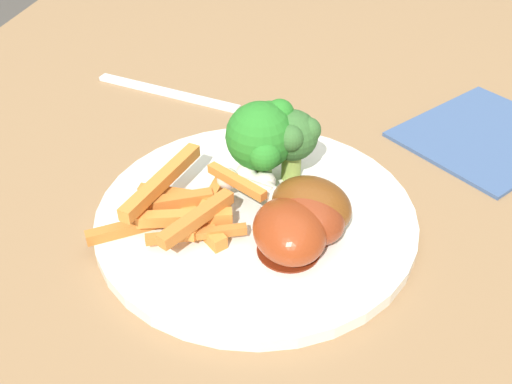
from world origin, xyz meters
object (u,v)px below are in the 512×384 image
Objects in this scene: broccoli_floret_front at (293,136)px; chicken_drumstick_near at (305,204)px; broccoli_floret_middle at (262,137)px; dining_table at (230,249)px; chicken_drumstick_far at (303,211)px; carrot_fries_pile at (184,207)px; dinner_plate at (256,216)px; fork at (167,92)px; chicken_drumstick_extra at (288,228)px.

broccoli_floret_front reaches higher than chicken_drumstick_near.
broccoli_floret_middle is 0.07m from chicken_drumstick_near.
broccoli_floret_front is 0.55× the size of chicken_drumstick_near.
dining_table is 11.35× the size of chicken_drumstick_far.
dinner_plate is at bearing 114.01° from carrot_fries_pile.
chicken_drumstick_near is 0.29m from fork.
broccoli_floret_front reaches higher than fork.
chicken_drumstick_extra is at bearing 23.03° from broccoli_floret_middle.
broccoli_floret_front is (0.01, 0.06, 0.15)m from dining_table.
chicken_drumstick_far is 0.30m from fork.
chicken_drumstick_near is 0.01m from chicken_drumstick_far.
broccoli_floret_middle is at bearing -69.54° from broccoli_floret_front.
broccoli_floret_middle is 0.08m from chicken_drumstick_far.
carrot_fries_pile is 1.24× the size of chicken_drumstick_extra.
chicken_drumstick_far is 0.58× the size of fork.
dining_table is 0.16m from broccoli_floret_middle.
chicken_drumstick_near is (0.05, 0.05, -0.03)m from broccoli_floret_middle.
broccoli_floret_middle is 0.71× the size of chicken_drumstick_far.
chicken_drumstick_near is 1.10× the size of chicken_drumstick_extra.
chicken_drumstick_near is at bearing 98.04° from carrot_fries_pile.
fork is at bearing -139.15° from broccoli_floret_middle.
chicken_drumstick_extra reaches higher than fork.
chicken_drumstick_near is 0.66× the size of fork.
dining_table is at bearing -133.36° from chicken_drumstick_far.
broccoli_floret_middle is 0.09m from chicken_drumstick_extra.
broccoli_floret_middle is at bearing 141.46° from carrot_fries_pile.
broccoli_floret_middle reaches higher than chicken_drumstick_near.
chicken_drumstick_near reaches higher than dinner_plate.
carrot_fries_pile is 0.25m from fork.
broccoli_floret_middle reaches higher than fork.
broccoli_floret_middle reaches higher than broccoli_floret_front.
chicken_drumstick_far is (0.08, 0.08, 0.13)m from dining_table.
dinner_plate is (0.06, 0.04, 0.10)m from dining_table.
chicken_drumstick_far reaches higher than carrot_fries_pile.
chicken_drumstick_near is at bearing 160.71° from chicken_drumstick_extra.
chicken_drumstick_extra is at bearing 5.80° from broccoli_floret_front.
chicken_drumstick_extra is (0.08, 0.04, -0.03)m from broccoli_floret_middle.
fork is at bearing -144.94° from dinner_plate.
broccoli_floret_middle is 0.63× the size of chicken_drumstick_near.
chicken_drumstick_near is at bearing -34.36° from fork.
chicken_drumstick_far is at bearing 36.21° from broccoli_floret_middle.
broccoli_floret_middle is (0.02, 0.04, 0.15)m from dining_table.
broccoli_floret_front is at bearing -162.60° from chicken_drumstick_near.
fork is (-0.16, -0.17, -0.06)m from broccoli_floret_front.
dinner_plate is 3.49× the size of broccoli_floret_middle.
chicken_drumstick_far is at bearing 93.88° from carrot_fries_pile.
carrot_fries_pile reaches higher than fork.
broccoli_floret_front is 0.07m from chicken_drumstick_near.
carrot_fries_pile is at bearing -45.91° from broccoli_floret_front.
fork reaches higher than dining_table.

